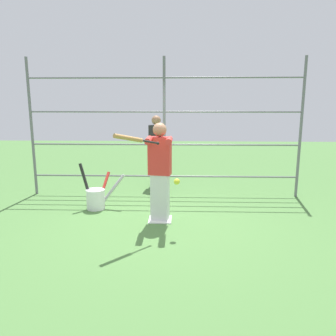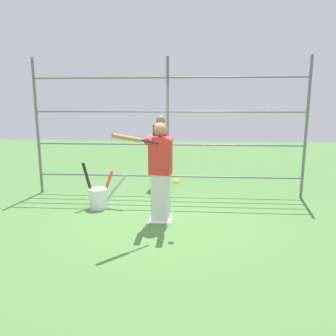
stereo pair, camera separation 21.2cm
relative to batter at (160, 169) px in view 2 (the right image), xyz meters
name	(u,v)px [view 2 (the right image)]	position (x,y,z in m)	size (l,w,h in m)	color
ground_plane	(161,220)	(0.00, -0.02, -0.93)	(24.00, 24.00, 0.00)	#4C7A3D
home_plate	(161,219)	(0.00, -0.02, -0.92)	(0.40, 0.40, 0.02)	white
fence_backstop	(168,128)	(0.00, -1.62, 0.57)	(5.91, 0.06, 3.00)	slate
batter	(160,169)	(0.00, 0.00, 0.00)	(0.44, 0.62, 1.72)	silver
baseball_bat_swinging	(131,139)	(0.35, 0.78, 0.60)	(0.62, 0.60, 0.23)	black
softball_in_flight	(176,182)	(-0.30, 0.58, -0.08)	(0.10, 0.10, 0.10)	yellow
bat_bucket	(99,197)	(1.29, -0.61, -0.70)	(0.90, 0.70, 0.90)	white
bystander_behind_fence	(161,150)	(0.23, -2.41, -0.02)	(0.36, 0.22, 1.74)	#3F3F47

